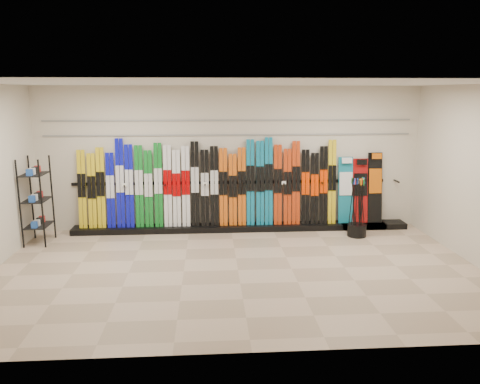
{
  "coord_description": "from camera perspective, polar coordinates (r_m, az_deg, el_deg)",
  "views": [
    {
      "loc": [
        -0.46,
        -7.23,
        2.86
      ],
      "look_at": [
        0.1,
        1.0,
        1.1
      ],
      "focal_mm": 35.0,
      "sensor_mm": 36.0,
      "label": 1
    }
  ],
  "objects": [
    {
      "name": "back_wall",
      "position": [
        9.84,
        -1.18,
        4.09
      ],
      "size": [
        8.0,
        0.0,
        8.0
      ],
      "primitive_type": "plane",
      "rotation": [
        1.57,
        0.0,
        0.0
      ],
      "color": "beige",
      "rests_on": "floor"
    },
    {
      "name": "slatwall_rail_1",
      "position": [
        9.74,
        -1.19,
        8.74
      ],
      "size": [
        7.6,
        0.02,
        0.03
      ],
      "primitive_type": "cube",
      "color": "gray",
      "rests_on": "back_wall"
    },
    {
      "name": "floor",
      "position": [
        7.79,
        -0.24,
        -9.5
      ],
      "size": [
        8.0,
        8.0,
        0.0
      ],
      "primitive_type": "plane",
      "color": "#9E866D",
      "rests_on": "ground"
    },
    {
      "name": "pole_bin",
      "position": [
        9.8,
        14.05,
        -4.54
      ],
      "size": [
        0.38,
        0.38,
        0.25
      ],
      "primitive_type": "cylinder",
      "color": "black",
      "rests_on": "floor"
    },
    {
      "name": "ski_rack_base",
      "position": [
        9.94,
        0.22,
        -4.33
      ],
      "size": [
        8.0,
        0.4,
        0.12
      ],
      "primitive_type": "cube",
      "color": "black",
      "rests_on": "floor"
    },
    {
      "name": "slatwall_rail_0",
      "position": [
        9.76,
        -1.18,
        6.98
      ],
      "size": [
        7.6,
        0.02,
        0.03
      ],
      "primitive_type": "cube",
      "color": "gray",
      "rests_on": "back_wall"
    },
    {
      "name": "ceiling",
      "position": [
        7.25,
        -0.27,
        13.15
      ],
      "size": [
        8.0,
        8.0,
        0.0
      ],
      "primitive_type": "plane",
      "rotation": [
        3.14,
        0.0,
        0.0
      ],
      "color": "silver",
      "rests_on": "back_wall"
    },
    {
      "name": "snowboards",
      "position": [
        10.31,
        14.47,
        0.3
      ],
      "size": [
        0.95,
        0.23,
        1.49
      ],
      "color": "#14728C",
      "rests_on": "ski_rack_base"
    },
    {
      "name": "skis",
      "position": [
        9.74,
        -3.71,
        0.71
      ],
      "size": [
        5.37,
        0.21,
        1.83
      ],
      "color": "gold",
      "rests_on": "ski_rack_base"
    },
    {
      "name": "accessory_rack",
      "position": [
        9.73,
        -23.56,
        -0.99
      ],
      "size": [
        0.4,
        0.6,
        1.67
      ],
      "primitive_type": "cube",
      "color": "black",
      "rests_on": "floor"
    },
    {
      "name": "ski_poles",
      "position": [
        9.64,
        14.16,
        -1.83
      ],
      "size": [
        0.35,
        0.34,
        1.18
      ],
      "color": "black",
      "rests_on": "pole_bin"
    }
  ]
}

